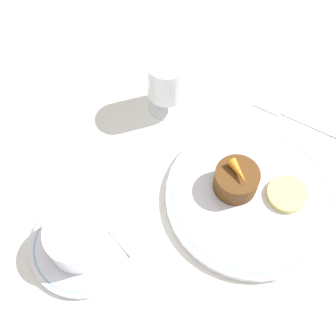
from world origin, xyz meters
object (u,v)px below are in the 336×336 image
at_px(fork, 291,116).
at_px(dessert_cake, 236,180).
at_px(coffee_cup, 77,238).
at_px(dinner_plate, 251,197).
at_px(wine_glass, 167,81).

relative_size(fork, dessert_cake, 2.57).
distance_m(coffee_cup, fork, 0.42).
xyz_separation_m(dinner_plate, wine_glass, (0.04, 0.22, 0.06)).
bearing_deg(dessert_cake, wine_glass, 75.83).
bearing_deg(dessert_cake, fork, 5.57).
relative_size(coffee_cup, fork, 0.66).
bearing_deg(fork, coffee_cup, 167.63).
bearing_deg(wine_glass, dinner_plate, -101.08).
distance_m(dinner_plate, fork, 0.18).
bearing_deg(dinner_plate, dessert_cake, 99.86).
bearing_deg(fork, dessert_cake, -174.43).
bearing_deg(fork, wine_glass, 126.94).
relative_size(dinner_plate, coffee_cup, 2.29).
xyz_separation_m(dinner_plate, dessert_cake, (-0.01, 0.03, 0.03)).
height_order(dinner_plate, wine_glass, wine_glass).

